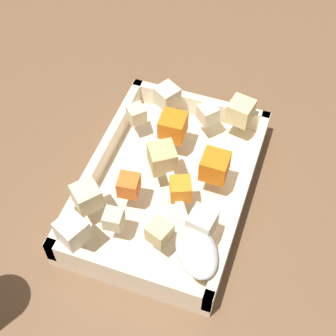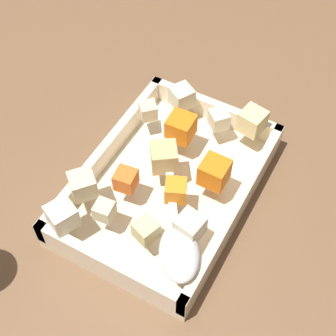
# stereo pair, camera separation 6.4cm
# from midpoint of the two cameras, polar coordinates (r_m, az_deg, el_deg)

# --- Properties ---
(ground_plane) EXTENTS (4.00, 4.00, 0.00)m
(ground_plane) POSITION_cam_midpoint_polar(r_m,az_deg,el_deg) (0.70, -2.19, -1.90)
(ground_plane) COLOR brown
(baking_dish) EXTENTS (0.29, 0.21, 0.05)m
(baking_dish) POSITION_cam_midpoint_polar(r_m,az_deg,el_deg) (0.68, -2.71, -2.36)
(baking_dish) COLOR beige
(baking_dish) RESTS_ON ground_plane
(carrot_chunk_mid_right) EXTENTS (0.03, 0.03, 0.03)m
(carrot_chunk_mid_right) POSITION_cam_midpoint_polar(r_m,az_deg,el_deg) (0.64, 2.46, 0.14)
(carrot_chunk_mid_right) COLOR orange
(carrot_chunk_mid_right) RESTS_ON baking_dish
(carrot_chunk_mid_left) EXTENTS (0.03, 0.03, 0.03)m
(carrot_chunk_mid_left) POSITION_cam_midpoint_polar(r_m,az_deg,el_deg) (0.62, -1.54, -2.56)
(carrot_chunk_mid_left) COLOR orange
(carrot_chunk_mid_left) RESTS_ON baking_dish
(carrot_chunk_heap_side) EXTENTS (0.03, 0.03, 0.03)m
(carrot_chunk_heap_side) POSITION_cam_midpoint_polar(r_m,az_deg,el_deg) (0.68, -2.16, 4.53)
(carrot_chunk_heap_side) COLOR orange
(carrot_chunk_heap_side) RESTS_ON baking_dish
(carrot_chunk_rim_edge) EXTENTS (0.03, 0.03, 0.03)m
(carrot_chunk_rim_edge) POSITION_cam_midpoint_polar(r_m,az_deg,el_deg) (0.63, -7.36, -2.13)
(carrot_chunk_rim_edge) COLOR orange
(carrot_chunk_rim_edge) RESTS_ON baking_dish
(potato_chunk_corner_ne) EXTENTS (0.03, 0.03, 0.02)m
(potato_chunk_corner_ne) POSITION_cam_midpoint_polar(r_m,az_deg,el_deg) (0.70, 1.87, 5.98)
(potato_chunk_corner_ne) COLOR beige
(potato_chunk_corner_ne) RESTS_ON baking_dish
(potato_chunk_near_spoon) EXTENTS (0.02, 0.02, 0.02)m
(potato_chunk_near_spoon) POSITION_cam_midpoint_polar(r_m,az_deg,el_deg) (0.61, -9.17, -5.88)
(potato_chunk_near_spoon) COLOR beige
(potato_chunk_near_spoon) RESTS_ON baking_dish
(potato_chunk_corner_nw) EXTENTS (0.03, 0.03, 0.03)m
(potato_chunk_corner_nw) POSITION_cam_midpoint_polar(r_m,az_deg,el_deg) (0.59, -4.11, -7.44)
(potato_chunk_corner_nw) COLOR #E0CC89
(potato_chunk_corner_nw) RESTS_ON baking_dish
(potato_chunk_corner_sw) EXTENTS (0.03, 0.03, 0.02)m
(potato_chunk_corner_sw) POSITION_cam_midpoint_polar(r_m,az_deg,el_deg) (0.70, -6.19, 5.91)
(potato_chunk_corner_sw) COLOR beige
(potato_chunk_corner_sw) RESTS_ON baking_dish
(potato_chunk_front_center) EXTENTS (0.04, 0.04, 0.03)m
(potato_chunk_front_center) POSITION_cam_midpoint_polar(r_m,az_deg,el_deg) (0.72, -2.67, 7.94)
(potato_chunk_front_center) COLOR beige
(potato_chunk_front_center) RESTS_ON baking_dish
(potato_chunk_under_handle) EXTENTS (0.04, 0.04, 0.03)m
(potato_chunk_under_handle) POSITION_cam_midpoint_polar(r_m,az_deg,el_deg) (0.62, -12.06, -3.32)
(potato_chunk_under_handle) COLOR beige
(potato_chunk_under_handle) RESTS_ON baking_dish
(potato_chunk_far_left) EXTENTS (0.05, 0.05, 0.03)m
(potato_chunk_far_left) POSITION_cam_midpoint_polar(r_m,az_deg,el_deg) (0.64, -3.49, 0.98)
(potato_chunk_far_left) COLOR tan
(potato_chunk_far_left) RESTS_ON baking_dish
(potato_chunk_back_center) EXTENTS (0.04, 0.04, 0.03)m
(potato_chunk_back_center) POSITION_cam_midpoint_polar(r_m,az_deg,el_deg) (0.70, 5.57, 6.20)
(potato_chunk_back_center) COLOR #E0CC89
(potato_chunk_back_center) RESTS_ON baking_dish
(parsnip_chunk_center) EXTENTS (0.03, 0.03, 0.03)m
(parsnip_chunk_center) POSITION_cam_midpoint_polar(r_m,az_deg,el_deg) (0.59, 0.74, -6.36)
(parsnip_chunk_center) COLOR beige
(parsnip_chunk_center) RESTS_ON baking_dish
(parsnip_chunk_far_right) EXTENTS (0.04, 0.04, 0.03)m
(parsnip_chunk_far_right) POSITION_cam_midpoint_polar(r_m,az_deg,el_deg) (0.60, -13.74, -7.06)
(parsnip_chunk_far_right) COLOR silver
(parsnip_chunk_far_right) RESTS_ON baking_dish
(serving_spoon) EXTENTS (0.22, 0.16, 0.02)m
(serving_spoon) POSITION_cam_midpoint_polar(r_m,az_deg,el_deg) (0.59, -0.31, -8.31)
(serving_spoon) COLOR silver
(serving_spoon) RESTS_ON baking_dish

